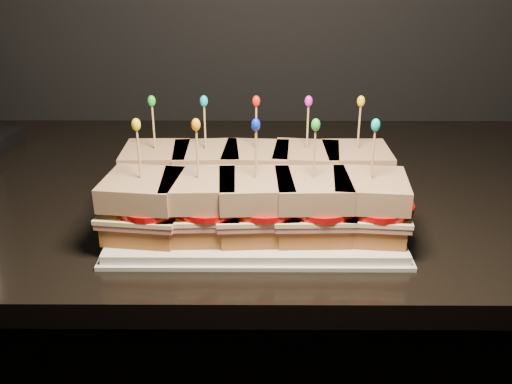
{
  "coord_description": "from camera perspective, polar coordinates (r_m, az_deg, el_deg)",
  "views": [
    {
      "loc": [
        0.05,
        0.7,
        1.33
      ],
      "look_at": [
        0.05,
        1.46,
        0.99
      ],
      "focal_mm": 40.0,
      "sensor_mm": 36.0,
      "label": 1
    }
  ],
  "objects": [
    {
      "name": "sandwich_4_pick",
      "position": [
        0.88,
        10.24,
        6.09
      ],
      "size": [
        0.0,
        0.0,
        0.09
      ],
      "primitive_type": "cylinder",
      "color": "tan",
      "rests_on": "sandwich_4_bread_top"
    },
    {
      "name": "sandwich_8_ham",
      "position": [
        0.79,
        5.6,
        -2.13
      ],
      "size": [
        0.11,
        0.11,
        0.01
      ],
      "primitive_type": "cube",
      "rotation": [
        0.0,
        0.0,
        0.03
      ],
      "color": "#CD6263",
      "rests_on": "sandwich_8_bread_bot"
    },
    {
      "name": "sandwich_5_bread_bot",
      "position": [
        0.81,
        -11.04,
        -3.17
      ],
      "size": [
        0.11,
        0.11,
        0.03
      ],
      "primitive_type": "cube",
      "rotation": [
        0.0,
        0.0,
        -0.12
      ],
      "color": "brown",
      "rests_on": "platter"
    },
    {
      "name": "sandwich_4_tomato",
      "position": [
        0.9,
        10.74,
        1.82
      ],
      "size": [
        0.1,
        0.1,
        0.01
      ],
      "primitive_type": "cylinder",
      "color": "#C00A0A",
      "rests_on": "sandwich_4_cheese"
    },
    {
      "name": "sandwich_6_bread_top",
      "position": [
        0.78,
        -5.74,
        0.26
      ],
      "size": [
        0.1,
        0.1,
        0.03
      ],
      "primitive_type": "cube",
      "rotation": [
        0.0,
        0.0,
        0.04
      ],
      "color": "brown",
      "rests_on": "sandwich_6_tomato"
    },
    {
      "name": "sandwich_8_cheese",
      "position": [
        0.79,
        5.62,
        -1.68
      ],
      "size": [
        0.11,
        0.11,
        0.01
      ],
      "primitive_type": "cube",
      "rotation": [
        0.0,
        0.0,
        0.03
      ],
      "color": "beige",
      "rests_on": "sandwich_8_ham"
    },
    {
      "name": "sandwich_3_pick",
      "position": [
        0.87,
        5.17,
        6.17
      ],
      "size": [
        0.0,
        0.0,
        0.09
      ],
      "primitive_type": "cylinder",
      "color": "tan",
      "rests_on": "sandwich_3_bread_top"
    },
    {
      "name": "platter",
      "position": [
        0.86,
        0.0,
        -2.8
      ],
      "size": [
        0.41,
        0.25,
        0.02
      ],
      "primitive_type": "cube",
      "color": "silver",
      "rests_on": "granite_slab"
    },
    {
      "name": "sandwich_0_ham",
      "position": [
        0.91,
        -9.81,
        1.17
      ],
      "size": [
        0.11,
        0.1,
        0.01
      ],
      "primitive_type": "cube",
      "rotation": [
        0.0,
        0.0,
        0.01
      ],
      "color": "#CD6263",
      "rests_on": "sandwich_0_bread_bot"
    },
    {
      "name": "sandwich_4_cheese",
      "position": [
        0.9,
        9.89,
        1.54
      ],
      "size": [
        0.11,
        0.11,
        0.01
      ],
      "primitive_type": "cube",
      "rotation": [
        0.0,
        0.0,
        0.01
      ],
      "color": "beige",
      "rests_on": "sandwich_4_ham"
    },
    {
      "name": "sandwich_0_frill",
      "position": [
        0.87,
        -10.4,
        8.95
      ],
      "size": [
        0.01,
        0.01,
        0.02
      ],
      "primitive_type": "ellipsoid",
      "color": "green",
      "rests_on": "sandwich_0_pick"
    },
    {
      "name": "sandwich_3_bread_top",
      "position": [
        0.88,
        5.06,
        3.29
      ],
      "size": [
        0.11,
        0.11,
        0.03
      ],
      "primitive_type": "cube",
      "rotation": [
        0.0,
        0.0,
        -0.12
      ],
      "color": "brown",
      "rests_on": "sandwich_3_tomato"
    },
    {
      "name": "sandwich_3_cheese",
      "position": [
        0.9,
        4.99,
        1.56
      ],
      "size": [
        0.12,
        0.12,
        0.01
      ],
      "primitive_type": "cube",
      "rotation": [
        0.0,
        0.0,
        -0.12
      ],
      "color": "beige",
      "rests_on": "sandwich_3_ham"
    },
    {
      "name": "sandwich_9_ham",
      "position": [
        0.8,
        11.11,
        -2.12
      ],
      "size": [
        0.12,
        0.11,
        0.01
      ],
      "primitive_type": "cube",
      "rotation": [
        0.0,
        0.0,
        -0.09
      ],
      "color": "#CD6263",
      "rests_on": "sandwich_9_bread_bot"
    },
    {
      "name": "sandwich_8_tomato",
      "position": [
        0.78,
        6.55,
        -1.37
      ],
      "size": [
        0.1,
        0.1,
        0.01
      ],
      "primitive_type": "cylinder",
      "color": "#C00A0A",
      "rests_on": "sandwich_8_cheese"
    },
    {
      "name": "sandwich_1_pick",
      "position": [
        0.87,
        -5.12,
        6.19
      ],
      "size": [
        0.0,
        0.0,
        0.09
      ],
      "primitive_type": "cylinder",
      "color": "tan",
      "rests_on": "sandwich_1_bread_top"
    },
    {
      "name": "sandwich_5_ham",
      "position": [
        0.8,
        -11.14,
        -2.07
      ],
      "size": [
        0.12,
        0.11,
        0.01
      ],
      "primitive_type": "cube",
      "rotation": [
        0.0,
        0.0,
        -0.12
      ],
      "color": "#CD6263",
      "rests_on": "sandwich_5_bread_bot"
    },
    {
      "name": "sandwich_2_tomato",
      "position": [
        0.88,
        0.8,
        1.88
      ],
      "size": [
        0.1,
        0.1,
        0.01
      ],
      "primitive_type": "cylinder",
      "color": "#C00A0A",
      "rests_on": "sandwich_2_cheese"
    },
    {
      "name": "sandwich_6_frill",
      "position": [
        0.75,
        -6.03,
        6.72
      ],
      "size": [
        0.01,
        0.01,
        0.02
      ],
      "primitive_type": "ellipsoid",
      "color": "#FC990D",
      "rests_on": "sandwich_6_pick"
    },
    {
      "name": "sandwich_1_ham",
      "position": [
        0.9,
        -4.93,
        1.17
      ],
      "size": [
        0.11,
        0.11,
        0.01
      ],
      "primitive_type": "cube",
      "rotation": [
        0.0,
        0.0,
        0.08
      ],
      "color": "#CD6263",
      "rests_on": "sandwich_1_bread_bot"
    },
    {
      "name": "sandwich_5_frill",
      "position": [
        0.76,
        -11.9,
        6.62
      ],
      "size": [
        0.01,
        0.01,
        0.02
      ],
      "primitive_type": "ellipsoid",
      "color": "yellow",
      "rests_on": "sandwich_5_pick"
    },
    {
      "name": "sandwich_4_bread_top",
      "position": [
        0.89,
        10.02,
        3.24
      ],
      "size": [
        0.1,
        0.1,
        0.03
      ],
      "primitive_type": "cube",
      "rotation": [
        0.0,
        0.0,
        0.01
      ],
      "color": "brown",
      "rests_on": "sandwich_4_tomato"
    },
    {
      "name": "sandwich_0_bread_bot",
      "position": [
        0.92,
        -9.73,
        0.16
      ],
      "size": [
        0.1,
        0.1,
        0.03
      ],
      "primitive_type": "cube",
      "rotation": [
        0.0,
        0.0,
        0.01
      ],
      "color": "brown",
      "rests_on": "platter"
    },
    {
      "name": "sandwich_3_frill",
      "position": [
        0.86,
        5.28,
        9.04
      ],
      "size": [
        0.01,
        0.01,
        0.02
      ],
      "primitive_type": "ellipsoid",
      "color": "#D315CD",
      "rests_on": "sandwich_3_pick"
    },
    {
      "name": "sandwich_1_bread_bot",
      "position": [
        0.91,
        -4.89,
        0.15
      ],
      "size": [
        0.1,
        0.1,
        0.03
      ],
      "primitive_type": "cube",
      "rotation": [
        0.0,
        0.0,
        0.08
      ],
      "color": "brown",
      "rests_on": "platter"
    },
    {
      "name": "sandwich_7_bread_top",
      "position": [
        0.77,
        -0.02,
        0.25
      ],
      "size": [
        0.1,
        0.1,
        0.03
      ],
      "primitive_type": "cube",
      "rotation": [
        0.0,
        0.0,
        0.06
      ],
      "color": "brown",
      "rests_on": "sandwich_7_tomato"
    },
    {
      "name": "sandwich_6_cheese",
      "position": [
        0.79,
        -5.65,
        -1.65
      ],
      "size": [
        0.11,
        0.11,
        0.01
      ],
      "primitive_type": "cube",
      "rotation": [
        0.0,
        0.0,
        0.04
      ],
      "color": "beige",
      "rests_on": "sandwich_6_ham"
    },
    {
      "name": "sandwich_7_frill",
      "position": [
        0.74,
        -0.02,
        6.75
      ],
      "size": [
        0.01,
        0.01,
        0.02
      ],
      "primitive_type": "ellipsoid",
      "color": "#0B24CF",
      "rests_on": "sandwich_7_pick"
    },
    {
      "name": "sandwich_3_ham",
      "position": [
        0.9,
        4.97,
        1.15
      ],
      "size": [
        0.12,
        0.11,
        0.01
      ],
      "primitive_type": "cube",
      "rotation": [
        0.0,
        0.0,
        -0.12
      ],
      "color": "#CD6263",
      "rests_on": "sandwich_3_bread_bot"
    },
    {
      "name": "sandwich_5_cheese",
      "position": [
        0.8,
        -11.18,
        -1.62
      ],
      "size": [
        0.12,
        0.12,
        0.01
      ],
      "primitive_type": "cube",
      "rotation": [
        0.0,
        0.0,
        -0.12
      ],
      "color": "beige",
      "rests_on": "sandwich_5_ham"
    },
    {
      "name": "sandwich_3_tomato",
      "position": [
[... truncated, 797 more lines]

